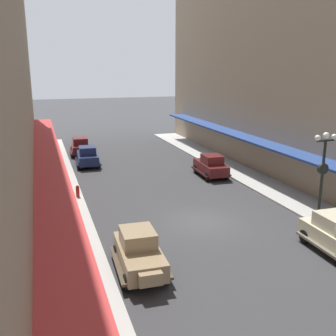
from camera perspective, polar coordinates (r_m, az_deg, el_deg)
ground_plane at (r=23.00m, az=4.77°, el=-7.89°), size 200.00×200.00×0.00m
sidewalk_left at (r=21.37m, az=-14.36°, el=-9.90°), size 3.00×60.00×0.15m
sidewalk_right at (r=26.67m, az=19.84°, el=-5.37°), size 3.00×60.00×0.15m
parked_car_1 at (r=17.47m, az=-4.26°, el=-12.01°), size 2.29×4.31×1.84m
parked_car_2 at (r=41.15m, az=-12.72°, el=3.16°), size 2.26×4.30×1.84m
parked_car_3 at (r=36.36m, az=-11.70°, el=1.76°), size 2.30×4.32×1.84m
parked_car_4 at (r=32.33m, az=6.31°, el=0.41°), size 2.28×4.31×1.84m
lamp_post_with_clock at (r=23.51m, az=21.66°, el=-0.72°), size 1.42×0.44×5.16m
fire_hydrant at (r=27.36m, az=-13.09°, el=-3.31°), size 0.24×0.24×0.82m
pedestrian_0 at (r=34.49m, az=-17.34°, el=0.80°), size 0.36×0.24×1.64m
pedestrian_1 at (r=40.10m, az=-16.88°, el=2.67°), size 0.36×0.24×1.64m
pedestrian_2 at (r=28.86m, az=-15.82°, el=-1.62°), size 0.36×0.28×1.67m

